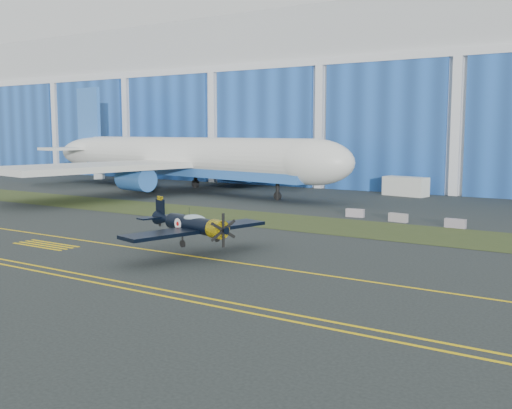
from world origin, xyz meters
The scene contains 14 objects.
ground centered at (0.00, 0.00, 0.00)m, with size 260.00×260.00×0.00m, color #2B3130.
grass_median centered at (0.00, 14.00, 0.02)m, with size 260.00×10.00×0.02m, color #475128.
hangar centered at (0.00, 71.79, 14.96)m, with size 220.00×45.70×30.00m.
taxiway_centreline centered at (0.00, -5.00, 0.01)m, with size 200.00×0.20×0.02m, color yellow.
edge_line_near centered at (0.00, -14.50, 0.01)m, with size 80.00×0.20×0.02m, color yellow.
edge_line_far centered at (0.00, -13.50, 0.01)m, with size 80.00×0.20×0.02m, color yellow.
hold_short_ladder centered at (-18.00, -8.10, 0.01)m, with size 6.00×2.40×0.02m, color yellow, non-canonical shape.
warbird centered at (-5.45, -4.45, 2.32)m, with size 12.77×14.26×3.60m.
jetliner centered at (-37.40, 33.57, 11.99)m, with size 77.68×69.17×23.97m.
shipping_container centered at (-5.87, 45.37, 1.38)m, with size 6.39×2.56×2.77m, color silver.
cart centered at (-66.93, 42.49, 0.55)m, with size 1.82×1.09×1.09m, color silver.
barrier_a centered at (-3.13, 20.99, 0.45)m, with size 2.00×0.60×0.90m, color #9F939B.
barrier_b centered at (2.07, 20.09, 0.45)m, with size 2.00×0.60×0.90m, color #9C9495.
barrier_c centered at (8.11, 19.30, 0.45)m, with size 2.00×0.60×0.90m, color gray.
Camera 1 is at (23.11, -39.51, 9.33)m, focal length 42.00 mm.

